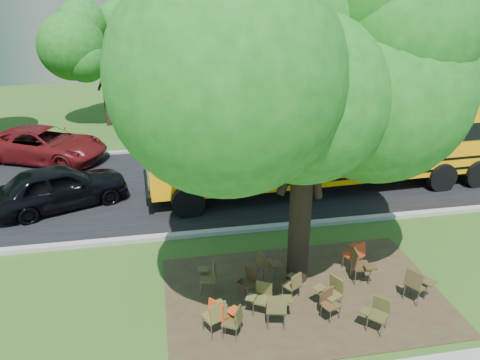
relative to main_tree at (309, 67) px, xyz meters
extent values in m
plane|color=#284C17|center=(-1.03, -0.23, -5.66)|extent=(160.00, 160.00, 0.00)
cube|color=#382819|center=(-0.03, -0.73, -5.64)|extent=(7.00, 4.50, 0.03)
cube|color=black|center=(-1.03, 6.77, -5.64)|extent=(80.00, 8.00, 0.04)
cube|color=gray|center=(-1.03, 2.77, -5.59)|extent=(80.00, 0.25, 0.14)
cube|color=gray|center=(-1.03, 10.87, -5.59)|extent=(80.00, 0.25, 0.14)
cylinder|color=black|center=(-6.03, 15.77, -3.91)|extent=(0.32, 0.32, 3.50)
sphere|color=#165C15|center=(-6.03, 15.77, -1.44)|extent=(4.80, 4.80, 4.80)
cylinder|color=black|center=(6.97, 13.77, -3.56)|extent=(0.38, 0.38, 4.20)
sphere|color=#165C15|center=(6.97, 13.77, -0.62)|extent=(5.60, 5.60, 5.60)
cylinder|color=black|center=(0.00, 0.00, -3.36)|extent=(0.56, 0.56, 4.59)
sphere|color=#165C15|center=(0.00, 0.00, 0.01)|extent=(7.20, 7.20, 7.20)
cube|color=#F89A07|center=(3.73, 5.77, -3.67)|extent=(12.40, 3.31, 2.74)
cube|color=black|center=(4.06, 5.78, -3.37)|extent=(11.73, 3.33, 0.67)
cube|color=#F89A07|center=(-3.12, 5.47, -4.54)|extent=(1.56, 2.52, 1.06)
cube|color=black|center=(3.73, 5.77, -4.37)|extent=(12.43, 3.35, 0.09)
cube|color=black|center=(3.73, 5.77, -4.79)|extent=(12.43, 3.35, 0.09)
cylinder|color=black|center=(-2.58, 4.10, -5.10)|extent=(1.13, 0.38, 1.12)
cylinder|color=black|center=(-2.70, 6.89, -5.10)|extent=(1.13, 0.38, 1.12)
cylinder|color=black|center=(7.03, 4.51, -5.10)|extent=(1.13, 0.38, 1.12)
cylinder|color=black|center=(6.91, 7.30, -5.10)|extent=(1.13, 0.38, 1.12)
cylinder|color=black|center=(8.59, 4.57, -5.10)|extent=(1.13, 0.38, 1.12)
cylinder|color=black|center=(8.47, 7.37, -5.10)|extent=(1.13, 0.38, 1.12)
cube|color=brown|center=(-2.46, -1.70, -5.18)|extent=(0.59, 0.58, 0.05)
cube|color=brown|center=(-2.38, -1.87, -4.94)|extent=(0.43, 0.27, 0.43)
cube|color=brown|center=(-2.29, -1.46, -5.05)|extent=(0.34, 0.37, 0.03)
cylinder|color=slate|center=(-2.70, -1.61, -5.42)|extent=(0.03, 0.03, 0.48)
cylinder|color=slate|center=(-2.22, -1.79, -5.42)|extent=(0.03, 0.03, 0.48)
cube|color=red|center=(-2.28, -1.61, -5.19)|extent=(0.60, 0.60, 0.05)
cube|color=red|center=(-2.42, -1.74, -4.96)|extent=(0.35, 0.38, 0.42)
cube|color=red|center=(-2.01, -1.71, -5.07)|extent=(0.37, 0.36, 0.03)
cylinder|color=slate|center=(-2.26, -1.37, -5.42)|extent=(0.02, 0.02, 0.47)
cylinder|color=slate|center=(-2.30, -1.86, -5.42)|extent=(0.02, 0.02, 0.47)
cube|color=#433E1D|center=(-2.08, -1.88, -5.24)|extent=(0.52, 0.52, 0.05)
cube|color=#433E1D|center=(-1.94, -1.96, -5.03)|extent=(0.26, 0.37, 0.38)
cube|color=#433E1D|center=(-2.09, -1.62, -5.12)|extent=(0.33, 0.31, 0.03)
cylinder|color=slate|center=(-2.30, -1.95, -5.45)|extent=(0.02, 0.02, 0.42)
cylinder|color=slate|center=(-1.87, -1.82, -5.45)|extent=(0.02, 0.02, 0.42)
cube|color=brown|center=(-1.25, -1.27, -5.22)|extent=(0.55, 0.54, 0.05)
cube|color=brown|center=(-1.17, -1.11, -5.01)|extent=(0.39, 0.27, 0.39)
cube|color=brown|center=(-1.52, -1.27, -5.10)|extent=(0.32, 0.34, 0.03)
cylinder|color=slate|center=(-1.18, -1.49, -5.44)|extent=(0.02, 0.02, 0.44)
cylinder|color=slate|center=(-1.32, -1.04, -5.44)|extent=(0.02, 0.02, 0.44)
cube|color=#47411F|center=(-1.02, -1.68, -5.16)|extent=(0.54, 0.52, 0.06)
cube|color=#47411F|center=(-1.06, -1.88, -4.92)|extent=(0.45, 0.19, 0.44)
cube|color=#47411F|center=(-0.73, -1.58, -5.03)|extent=(0.30, 0.35, 0.03)
cylinder|color=slate|center=(-1.17, -1.46, -5.41)|extent=(0.03, 0.03, 0.50)
cylinder|color=slate|center=(-0.87, -1.90, -5.41)|extent=(0.03, 0.03, 0.50)
cube|color=#4D331B|center=(0.32, -1.70, -5.25)|extent=(0.49, 0.49, 0.05)
cube|color=#4D331B|center=(0.25, -1.55, -5.05)|extent=(0.37, 0.22, 0.36)
cube|color=#4D331B|center=(0.17, -1.90, -5.14)|extent=(0.28, 0.31, 0.03)
cylinder|color=slate|center=(0.52, -1.78, -5.45)|extent=(0.02, 0.02, 0.41)
cylinder|color=slate|center=(0.11, -1.62, -5.45)|extent=(0.02, 0.02, 0.41)
cube|color=#504A22|center=(0.41, -1.41, -5.19)|extent=(0.57, 0.58, 0.05)
cube|color=#504A22|center=(0.58, -1.32, -4.96)|extent=(0.28, 0.41, 0.42)
cube|color=#504A22|center=(0.17, -1.26, -5.07)|extent=(0.36, 0.34, 0.03)
cylinder|color=slate|center=(0.34, -1.65, -5.43)|extent=(0.02, 0.02, 0.47)
cylinder|color=slate|center=(0.49, -1.17, -5.43)|extent=(0.02, 0.02, 0.47)
cube|color=#45391E|center=(2.63, -1.43, -5.17)|extent=(0.61, 0.61, 0.05)
cube|color=#45391E|center=(2.46, -1.53, -4.93)|extent=(0.31, 0.43, 0.44)
cube|color=#45391E|center=(2.90, -1.57, -5.04)|extent=(0.38, 0.36, 0.03)
cylinder|color=slate|center=(2.70, -1.18, -5.41)|extent=(0.03, 0.03, 0.49)
cylinder|color=slate|center=(2.57, -1.68, -5.41)|extent=(0.03, 0.03, 0.49)
cube|color=#483E1F|center=(-2.42, -0.16, -5.22)|extent=(0.46, 0.47, 0.05)
cube|color=#483E1F|center=(-2.24, -0.19, -5.00)|extent=(0.16, 0.40, 0.39)
cube|color=#483E1F|center=(-2.51, 0.09, -5.10)|extent=(0.31, 0.26, 0.03)
cylinder|color=slate|center=(-2.61, -0.30, -5.44)|extent=(0.02, 0.02, 0.44)
cylinder|color=slate|center=(-2.22, -0.03, -5.44)|extent=(0.02, 0.02, 0.44)
cube|color=#3E2916|center=(-1.47, -0.52, -5.24)|extent=(0.53, 0.53, 0.05)
cube|color=#3E2916|center=(-1.33, -0.42, -5.04)|extent=(0.29, 0.35, 0.37)
cube|color=#3E2916|center=(-1.70, -0.41, -5.13)|extent=(0.33, 0.32, 0.03)
cylinder|color=slate|center=(-1.50, -0.74, -5.45)|extent=(0.02, 0.02, 0.42)
cylinder|color=slate|center=(-1.44, -0.30, -5.45)|extent=(0.02, 0.02, 0.42)
cube|color=#50371C|center=(-0.79, 0.19, -5.21)|extent=(0.47, 0.48, 0.05)
cube|color=#50371C|center=(-0.97, 0.15, -5.00)|extent=(0.17, 0.41, 0.40)
cube|color=#50371C|center=(-0.61, -0.02, -5.10)|extent=(0.31, 0.27, 0.03)
cylinder|color=slate|center=(-0.66, 0.38, -5.44)|extent=(0.02, 0.02, 0.44)
cylinder|color=slate|center=(-0.92, -0.01, -5.44)|extent=(0.02, 0.02, 0.44)
cube|color=brown|center=(-0.39, -0.78, -5.26)|extent=(0.51, 0.50, 0.04)
cube|color=brown|center=(-0.30, -0.91, -5.06)|extent=(0.35, 0.27, 0.36)
cube|color=brown|center=(-0.28, -0.56, -5.15)|extent=(0.30, 0.32, 0.03)
cylinder|color=slate|center=(-0.60, -0.74, -5.46)|extent=(0.02, 0.02, 0.40)
cylinder|color=slate|center=(-0.18, -0.82, -5.46)|extent=(0.02, 0.02, 0.40)
cube|color=#3D2B15|center=(1.62, -0.43, -5.16)|extent=(0.49, 0.51, 0.06)
cube|color=#3D2B15|center=(1.42, -0.41, -4.92)|extent=(0.16, 0.45, 0.44)
cube|color=#3D2B15|center=(1.74, -0.71, -5.03)|extent=(0.34, 0.28, 0.03)
cylinder|color=slate|center=(1.82, -0.26, -5.41)|extent=(0.03, 0.03, 0.50)
cylinder|color=slate|center=(1.41, -0.59, -5.41)|extent=(0.03, 0.03, 0.50)
cube|color=#BB3413|center=(1.63, 0.12, -5.18)|extent=(0.59, 0.58, 0.05)
cube|color=#BB3413|center=(1.71, -0.05, -4.94)|extent=(0.43, 0.27, 0.43)
cube|color=#BB3413|center=(1.80, 0.37, -5.05)|extent=(0.34, 0.37, 0.03)
cylinder|color=slate|center=(1.39, 0.21, -5.42)|extent=(0.03, 0.03, 0.48)
cylinder|color=slate|center=(1.87, 0.03, -5.42)|extent=(0.03, 0.03, 0.48)
cube|color=#46421E|center=(1.20, -2.29, -5.22)|extent=(0.56, 0.56, 0.05)
cube|color=#46421E|center=(1.33, -2.17, -5.01)|extent=(0.34, 0.34, 0.39)
cube|color=#46421E|center=(0.94, -2.22, -5.11)|extent=(0.34, 0.34, 0.03)
cylinder|color=slate|center=(1.20, -2.53, -5.44)|extent=(0.02, 0.02, 0.44)
cylinder|color=slate|center=(1.20, -2.06, -5.44)|extent=(0.02, 0.02, 0.44)
imported|color=black|center=(-6.91, 5.69, -4.88)|extent=(4.94, 3.40, 1.56)
imported|color=#560E10|center=(-8.33, 10.57, -4.91)|extent=(5.93, 4.51, 1.50)
camera|label=1|loc=(-3.39, -10.09, 1.80)|focal=35.00mm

